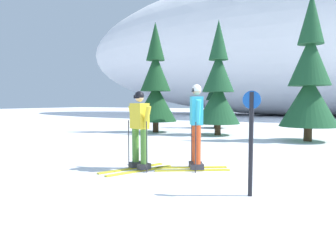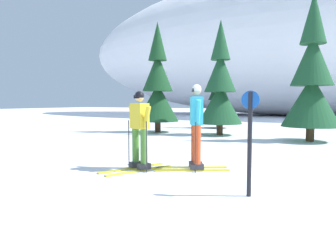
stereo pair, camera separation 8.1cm
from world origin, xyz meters
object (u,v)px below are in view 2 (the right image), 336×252
Objects in this scene: pine_tree_far_left at (158,87)px; pine_tree_center_right at (312,79)px; skier_cyan_jacket at (196,125)px; skier_yellow_jacket at (139,129)px; pine_tree_center_left at (219,97)px; pine_tree_center at (220,87)px; trail_marker_post at (250,137)px.

pine_tree_center_right is at bearing -3.41° from pine_tree_far_left.
skier_yellow_jacket is at bearing -150.85° from skier_cyan_jacket.
skier_cyan_jacket is at bearing -103.67° from pine_tree_center_right.
skier_cyan_jacket is 0.45× the size of pine_tree_center_left.
trail_marker_post is (3.66, -8.71, -1.18)m from pine_tree_center.
pine_tree_far_left is at bearing 176.59° from pine_tree_center_right.
pine_tree_center_right is 8.27m from trail_marker_post.
skier_cyan_jacket is at bearing -72.12° from pine_tree_center_left.
pine_tree_center_left is at bearing 140.61° from pine_tree_center_right.
trail_marker_post is at bearing -90.55° from pine_tree_center_right.
pine_tree_center is 0.92× the size of pine_tree_center_right.
pine_tree_center_left is 2.51× the size of trail_marker_post.
pine_tree_center is (-1.04, 7.86, 1.22)m from skier_yellow_jacket.
pine_tree_far_left reaches higher than pine_tree_center.
trail_marker_post is (5.09, -12.40, -0.80)m from pine_tree_center_left.
pine_tree_far_left is 6.85m from pine_tree_center_right.
skier_yellow_jacket is at bearing -110.30° from pine_tree_center_right.
skier_yellow_jacket is 2.76m from trail_marker_post.
skier_cyan_jacket is 7.65m from pine_tree_center.
skier_cyan_jacket is at bearing 136.97° from trail_marker_post.
skier_cyan_jacket is at bearing -53.84° from pine_tree_far_left.
trail_marker_post is (2.62, -0.85, 0.04)m from skier_yellow_jacket.
pine_tree_center is 9.53m from trail_marker_post.
pine_tree_center_right is (5.16, -4.24, 0.56)m from pine_tree_center_left.
pine_tree_center reaches higher than skier_cyan_jacket.
pine_tree_center is (-2.11, 7.26, 1.14)m from skier_cyan_jacket.
skier_cyan_jacket reaches higher than skier_yellow_jacket.
pine_tree_center_left reaches higher than skier_cyan_jacket.
skier_cyan_jacket is at bearing 29.15° from skier_yellow_jacket.
pine_tree_center reaches higher than trail_marker_post.
skier_yellow_jacket is 0.41× the size of pine_tree_center_left.
pine_tree_center_right is at bearing 76.33° from skier_cyan_jacket.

